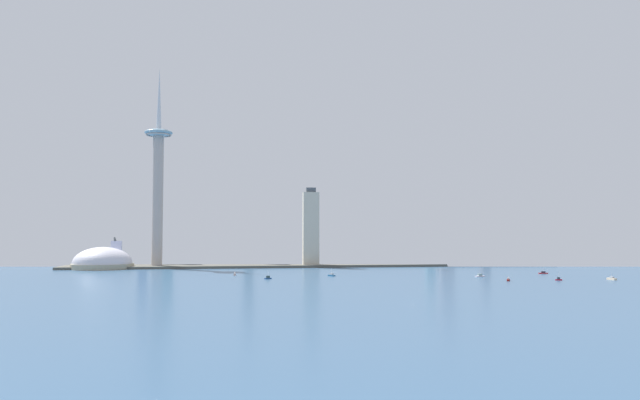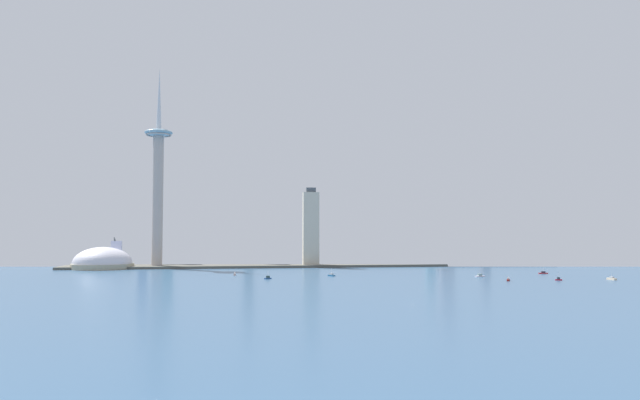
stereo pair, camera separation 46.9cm
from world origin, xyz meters
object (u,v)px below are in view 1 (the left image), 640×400
skyscraper_2 (249,232)px  boat_5 (480,276)px  skyscraper_4 (311,229)px  skyscraper_5 (446,232)px  observation_tower (158,174)px  skyscraper_7 (167,236)px  stadium_dome (103,264)px  boat_4 (235,274)px  boat_6 (508,280)px  skyscraper_1 (430,244)px  boat_0 (543,273)px  boat_1 (559,279)px  boat_7 (332,275)px  boat_3 (612,279)px  skyscraper_3 (117,253)px  skyscraper_6 (485,249)px  boat_2 (268,278)px  airplane (349,136)px

skyscraper_2 → boat_5: size_ratio=8.87×
skyscraper_4 → skyscraper_5: size_ratio=1.13×
observation_tower → skyscraper_7: size_ratio=2.46×
stadium_dome → skyscraper_5: bearing=6.7°
boat_5 → observation_tower: bearing=127.6°
boat_4 → boat_6: 348.42m
skyscraper_1 → skyscraper_5: (21.44, -26.15, 23.05)m
boat_4 → boat_6: boat_6 is taller
boat_0 → observation_tower: bearing=-11.3°
boat_1 → boat_4: (-381.82, 142.42, 0.19)m
skyscraper_7 → boat_6: skyscraper_7 is taller
boat_6 → boat_7: bearing=95.6°
skyscraper_5 → boat_0: skyscraper_5 is taller
stadium_dome → boat_3: (653.69, -323.79, -6.12)m
observation_tower → skyscraper_5: bearing=6.5°
skyscraper_1 → skyscraper_3: 561.43m
boat_3 → skyscraper_7: bearing=47.1°
observation_tower → skyscraper_2: bearing=20.7°
skyscraper_6 → boat_5: size_ratio=4.01×
skyscraper_7 → boat_0: 612.89m
boat_0 → boat_4: (-424.41, 31.10, 0.35)m
skyscraper_5 → stadium_dome: bearing=-173.3°
observation_tower → boat_4: observation_tower is taller
observation_tower → boat_2: (163.04, -256.49, -150.85)m
skyscraper_7 → boat_1: 638.98m
skyscraper_3 → skyscraper_6: bearing=-1.1°
skyscraper_1 → skyscraper_4: size_ratio=0.56×
stadium_dome → skyscraper_6: size_ratio=1.57×
skyscraper_3 → boat_7: size_ratio=3.80×
boat_1 → skyscraper_2: bearing=155.6°
observation_tower → stadium_dome: observation_tower is taller
skyscraper_5 → skyscraper_6: (67.54, -17.66, -31.67)m
skyscraper_4 → boat_1: (254.98, -320.56, -62.22)m
stadium_dome → boat_0: 663.07m
skyscraper_4 → boat_5: 318.45m
skyscraper_3 → boat_6: 640.75m
boat_0 → boat_7: (-298.57, 0.66, 0.09)m
skyscraper_1 → boat_5: skyscraper_1 is taller
boat_5 → boat_7: (-187.53, 41.94, -0.11)m
skyscraper_3 → boat_5: 597.63m
skyscraper_3 → skyscraper_5: 583.01m
boat_5 → boat_1: bearing=-67.2°
boat_6 → boat_0: bearing=-8.4°
skyscraper_5 → boat_3: skyscraper_5 is taller
skyscraper_3 → boat_7: skyscraper_3 is taller
boat_5 → airplane: (-121.42, 252.26, 219.51)m
skyscraper_6 → skyscraper_4: bearing=-171.0°
skyscraper_5 → airplane: 263.41m
skyscraper_7 → boat_1: skyscraper_7 is taller
skyscraper_1 → boat_4: size_ratio=10.58×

